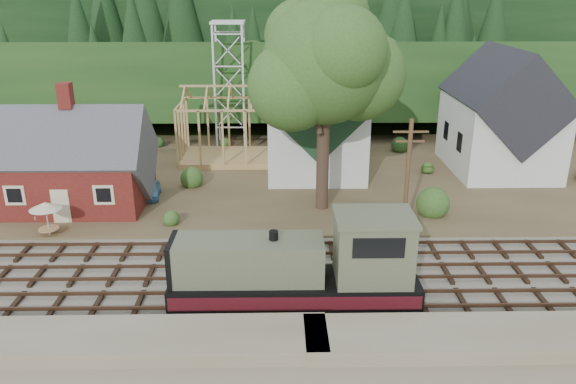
{
  "coord_description": "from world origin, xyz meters",
  "views": [
    {
      "loc": [
        -1.02,
        -28.21,
        15.65
      ],
      "look_at": [
        -0.53,
        6.0,
        3.0
      ],
      "focal_mm": 35.0,
      "sensor_mm": 36.0,
      "label": 1
    }
  ],
  "objects_px": {
    "locomotive": "(304,269)",
    "car_blue": "(151,190)",
    "car_green": "(23,208)",
    "patio_set": "(45,207)"
  },
  "relations": [
    {
      "from": "patio_set",
      "to": "car_blue",
      "type": "bearing_deg",
      "value": 53.11
    },
    {
      "from": "car_green",
      "to": "patio_set",
      "type": "bearing_deg",
      "value": -112.45
    },
    {
      "from": "car_green",
      "to": "patio_set",
      "type": "relative_size",
      "value": 1.59
    },
    {
      "from": "car_green",
      "to": "car_blue",
      "type": "bearing_deg",
      "value": -41.67
    },
    {
      "from": "car_green",
      "to": "patio_set",
      "type": "height_order",
      "value": "patio_set"
    },
    {
      "from": "locomotive",
      "to": "car_blue",
      "type": "bearing_deg",
      "value": 125.85
    },
    {
      "from": "car_blue",
      "to": "patio_set",
      "type": "bearing_deg",
      "value": -133.86
    },
    {
      "from": "locomotive",
      "to": "car_green",
      "type": "height_order",
      "value": "locomotive"
    },
    {
      "from": "car_green",
      "to": "locomotive",
      "type": "bearing_deg",
      "value": -96.76
    },
    {
      "from": "car_blue",
      "to": "car_green",
      "type": "xyz_separation_m",
      "value": [
        -8.23,
        -3.63,
        0.02
      ]
    }
  ]
}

